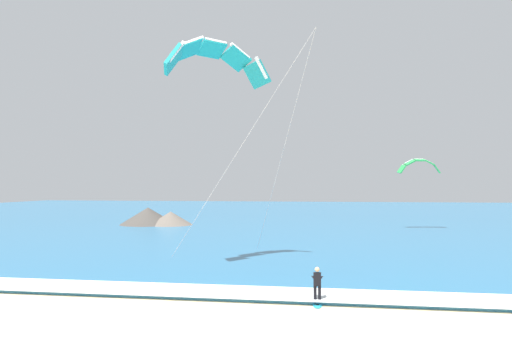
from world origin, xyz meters
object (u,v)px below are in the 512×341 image
(surfboard, at_px, (317,304))
(kite_distant, at_px, (419,164))
(kite_primary, at_px, (215,58))
(kitesurfer, at_px, (317,284))

(surfboard, xyz_separation_m, kite_distant, (11.81, 33.04, 7.80))
(kite_distant, bearing_deg, kite_primary, -124.80)
(surfboard, relative_size, kitesurfer, 0.83)
(surfboard, bearing_deg, kitesurfer, 90.72)
(kitesurfer, distance_m, kite_primary, 15.67)
(kite_primary, relative_size, kite_distant, 2.71)
(surfboard, xyz_separation_m, kite_primary, (-6.40, 6.84, 13.48))
(kitesurfer, bearing_deg, surfboard, -89.28)
(kitesurfer, height_order, kite_primary, kite_primary)
(kitesurfer, xyz_separation_m, kite_primary, (-6.40, 6.83, 12.57))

